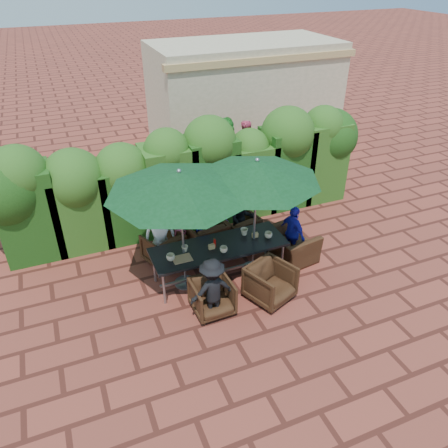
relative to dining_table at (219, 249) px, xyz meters
name	(u,v)px	position (x,y,z in m)	size (l,w,h in m)	color
ground	(228,276)	(0.18, -0.05, -0.68)	(80.00, 80.00, 0.00)	brown
dining_table	(219,249)	(0.00, 0.00, 0.00)	(2.64, 0.90, 0.75)	black
umbrella_left	(180,182)	(-0.69, 0.06, 1.54)	(2.62, 2.62, 2.46)	gray
umbrella_right	(257,171)	(0.73, -0.03, 1.53)	(2.38, 2.38, 2.46)	gray
chair_far_left	(163,246)	(-0.87, 0.94, -0.31)	(0.71, 0.66, 0.73)	black
chair_far_mid	(205,235)	(0.05, 0.96, -0.26)	(0.80, 0.75, 0.83)	black
chair_far_right	(239,227)	(0.87, 0.99, -0.30)	(0.74, 0.69, 0.76)	black
chair_near_left	(212,295)	(-0.48, -0.86, -0.32)	(0.69, 0.65, 0.71)	black
chair_near_right	(270,281)	(0.64, -0.95, -0.29)	(0.76, 0.71, 0.78)	black
chair_end_right	(291,241)	(1.63, 0.02, -0.24)	(0.99, 0.64, 0.87)	black
adult_far_left	(160,234)	(-0.90, 1.00, -0.02)	(0.64, 0.38, 1.31)	white
adult_far_mid	(205,229)	(0.02, 0.86, -0.06)	(0.44, 0.36, 1.23)	#2121B4
adult_far_right	(242,219)	(0.92, 0.97, -0.08)	(0.57, 0.35, 1.19)	black
adult_near_left	(212,289)	(-0.52, -1.00, -0.07)	(0.78, 0.36, 1.22)	black
adult_end_right	(293,233)	(1.67, 0.05, -0.07)	(0.71, 0.36, 1.21)	#2121B4
child_left	(180,238)	(-0.48, 1.01, -0.25)	(0.31, 0.25, 0.86)	#E24F7A
child_right	(224,229)	(0.54, 1.04, -0.29)	(0.28, 0.23, 0.78)	#7D4EAA
pedestrian_a	(226,148)	(1.89, 4.21, 0.22)	(1.67, 0.60, 1.79)	#248526
pedestrian_b	(244,147)	(2.51, 4.31, 0.11)	(0.76, 0.46, 1.58)	#E24F7A
pedestrian_c	(284,137)	(3.79, 4.30, 0.23)	(1.17, 0.53, 1.82)	#9899A1
cup_a	(171,257)	(-0.99, -0.09, 0.14)	(0.16, 0.16, 0.13)	beige
cup_b	(185,249)	(-0.66, 0.08, 0.13)	(0.13, 0.13, 0.12)	beige
cup_c	(224,250)	(0.00, -0.23, 0.13)	(0.15, 0.15, 0.12)	beige
cup_d	(244,232)	(0.61, 0.17, 0.14)	(0.15, 0.15, 0.14)	beige
cup_e	(268,235)	(1.01, -0.11, 0.13)	(0.16, 0.16, 0.12)	beige
ketchup_bottle	(215,243)	(-0.09, -0.01, 0.16)	(0.04, 0.04, 0.17)	#B20C0A
sauce_bottle	(214,242)	(-0.08, 0.03, 0.16)	(0.04, 0.04, 0.17)	#4C230C
serving_tray	(182,259)	(-0.79, -0.14, 0.08)	(0.35, 0.25, 0.02)	#A77A51
number_block_left	(212,247)	(-0.17, -0.04, 0.12)	(0.12, 0.06, 0.10)	#DCB771
number_block_right	(255,235)	(0.77, 0.01, 0.12)	(0.12, 0.06, 0.10)	#DCB771
hedge_wall	(181,171)	(0.00, 2.27, 0.69)	(9.10, 1.60, 2.55)	#14330E
building	(244,92)	(3.68, 6.95, 0.93)	(6.20, 3.08, 3.20)	beige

